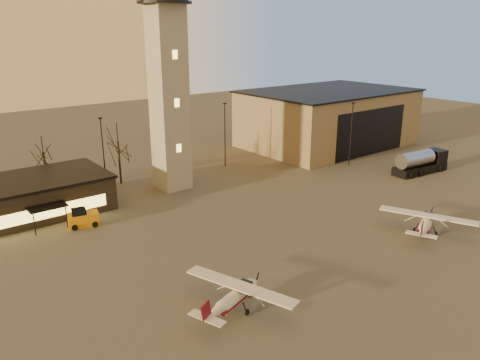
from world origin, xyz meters
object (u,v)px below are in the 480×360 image
object	(u,v)px
cessna_rear	(238,298)
service_cart	(83,219)
hangar	(328,118)
fuel_truck	(420,164)
control_tower	(168,67)
cessna_front	(426,224)

from	to	relation	value
cessna_rear	service_cart	world-z (taller)	cessna_rear
hangar	fuel_truck	bearing A→B (deg)	-97.26
fuel_truck	control_tower	bearing A→B (deg)	159.01
control_tower	cessna_rear	xyz separation A→B (m)	(-11.09, -28.98, -15.39)
cessna_front	cessna_rear	xyz separation A→B (m)	(-24.91, 1.20, -0.02)
control_tower	cessna_rear	size ratio (longest dim) A/B	3.33
service_cart	cessna_rear	bearing A→B (deg)	-67.15
cessna_front	cessna_rear	world-z (taller)	cessna_front
control_tower	hangar	size ratio (longest dim) A/B	1.07
cessna_rear	service_cart	distance (m)	23.76
hangar	service_cart	distance (m)	51.83
hangar	fuel_truck	size ratio (longest dim) A/B	3.12
cessna_front	service_cart	size ratio (longest dim) A/B	2.74
fuel_truck	cessna_front	bearing A→B (deg)	-140.08
hangar	cessna_front	world-z (taller)	hangar
hangar	service_cart	xyz separation A→B (m)	(-50.77, -9.48, -4.37)
hangar	service_cart	bearing A→B (deg)	-169.42
fuel_truck	hangar	bearing A→B (deg)	89.28
fuel_truck	cessna_rear	bearing A→B (deg)	-158.78
hangar	cessna_front	size ratio (longest dim) A/B	3.14
cessna_rear	fuel_truck	xyz separation A→B (m)	(44.37, 11.62, 0.47)
hangar	cessna_rear	size ratio (longest dim) A/B	3.13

